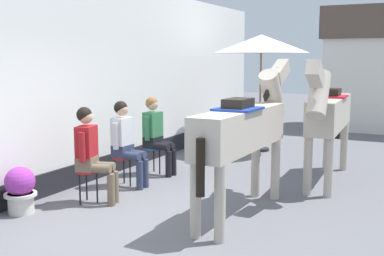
{
  "coord_description": "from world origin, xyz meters",
  "views": [
    {
      "loc": [
        2.82,
        -5.11,
        2.07
      ],
      "look_at": [
        -0.4,
        1.2,
        1.05
      ],
      "focal_mm": 45.53,
      "sensor_mm": 36.0,
      "label": 1
    }
  ],
  "objects_px": {
    "seated_visitor_middle": "(126,139)",
    "cafe_parasol": "(261,45)",
    "saddled_horse_near": "(245,128)",
    "seated_visitor_near": "(91,150)",
    "saddled_horse_far": "(328,114)",
    "seated_visitor_far": "(156,131)",
    "flower_planter_far": "(20,189)"
  },
  "relations": [
    {
      "from": "seated_visitor_middle",
      "to": "seated_visitor_far",
      "type": "bearing_deg",
      "value": 90.09
    },
    {
      "from": "seated_visitor_near",
      "to": "saddled_horse_near",
      "type": "xyz_separation_m",
      "value": [
        2.11,
        0.54,
        0.38
      ]
    },
    {
      "from": "seated_visitor_far",
      "to": "saddled_horse_far",
      "type": "distance_m",
      "value": 2.98
    },
    {
      "from": "saddled_horse_near",
      "to": "saddled_horse_far",
      "type": "relative_size",
      "value": 1.0
    },
    {
      "from": "flower_planter_far",
      "to": "seated_visitor_far",
      "type": "bearing_deg",
      "value": 80.66
    },
    {
      "from": "saddled_horse_near",
      "to": "seated_visitor_far",
      "type": "bearing_deg",
      "value": 147.81
    },
    {
      "from": "saddled_horse_far",
      "to": "cafe_parasol",
      "type": "xyz_separation_m",
      "value": [
        -1.95,
        2.23,
        1.2
      ]
    },
    {
      "from": "seated_visitor_far",
      "to": "saddled_horse_near",
      "type": "height_order",
      "value": "saddled_horse_near"
    },
    {
      "from": "seated_visitor_near",
      "to": "seated_visitor_middle",
      "type": "bearing_deg",
      "value": 95.56
    },
    {
      "from": "saddled_horse_near",
      "to": "flower_planter_far",
      "type": "relative_size",
      "value": 4.68
    },
    {
      "from": "seated_visitor_near",
      "to": "seated_visitor_far",
      "type": "bearing_deg",
      "value": 92.91
    },
    {
      "from": "seated_visitor_middle",
      "to": "saddled_horse_near",
      "type": "xyz_separation_m",
      "value": [
        2.21,
        -0.45,
        0.38
      ]
    },
    {
      "from": "seated_visitor_near",
      "to": "saddled_horse_near",
      "type": "distance_m",
      "value": 2.21
    },
    {
      "from": "seated_visitor_middle",
      "to": "saddled_horse_near",
      "type": "height_order",
      "value": "saddled_horse_near"
    },
    {
      "from": "saddled_horse_near",
      "to": "cafe_parasol",
      "type": "bearing_deg",
      "value": 106.61
    },
    {
      "from": "seated_visitor_near",
      "to": "cafe_parasol",
      "type": "xyz_separation_m",
      "value": [
        0.81,
        4.92,
        1.59
      ]
    },
    {
      "from": "seated_visitor_middle",
      "to": "saddled_horse_far",
      "type": "distance_m",
      "value": 3.34
    },
    {
      "from": "seated_visitor_middle",
      "to": "cafe_parasol",
      "type": "bearing_deg",
      "value": 77.01
    },
    {
      "from": "saddled_horse_far",
      "to": "cafe_parasol",
      "type": "bearing_deg",
      "value": 131.16
    },
    {
      "from": "seated_visitor_far",
      "to": "saddled_horse_near",
      "type": "relative_size",
      "value": 0.46
    },
    {
      "from": "seated_visitor_far",
      "to": "seated_visitor_near",
      "type": "bearing_deg",
      "value": -87.09
    },
    {
      "from": "seated_visitor_middle",
      "to": "flower_planter_far",
      "type": "height_order",
      "value": "seated_visitor_middle"
    },
    {
      "from": "cafe_parasol",
      "to": "saddled_horse_near",
      "type": "bearing_deg",
      "value": -73.39
    },
    {
      "from": "seated_visitor_middle",
      "to": "saddled_horse_near",
      "type": "distance_m",
      "value": 2.29
    },
    {
      "from": "saddled_horse_far",
      "to": "flower_planter_far",
      "type": "distance_m",
      "value": 4.89
    },
    {
      "from": "seated_visitor_near",
      "to": "cafe_parasol",
      "type": "distance_m",
      "value": 5.23
    },
    {
      "from": "seated_visitor_near",
      "to": "cafe_parasol",
      "type": "height_order",
      "value": "cafe_parasol"
    },
    {
      "from": "seated_visitor_middle",
      "to": "saddled_horse_far",
      "type": "xyz_separation_m",
      "value": [
        2.85,
        1.69,
        0.38
      ]
    },
    {
      "from": "seated_visitor_far",
      "to": "saddled_horse_far",
      "type": "height_order",
      "value": "saddled_horse_far"
    },
    {
      "from": "saddled_horse_near",
      "to": "cafe_parasol",
      "type": "xyz_separation_m",
      "value": [
        -1.3,
        4.37,
        1.2
      ]
    },
    {
      "from": "saddled_horse_far",
      "to": "seated_visitor_middle",
      "type": "bearing_deg",
      "value": -149.35
    },
    {
      "from": "saddled_horse_near",
      "to": "saddled_horse_far",
      "type": "bearing_deg",
      "value": 73.28
    }
  ]
}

